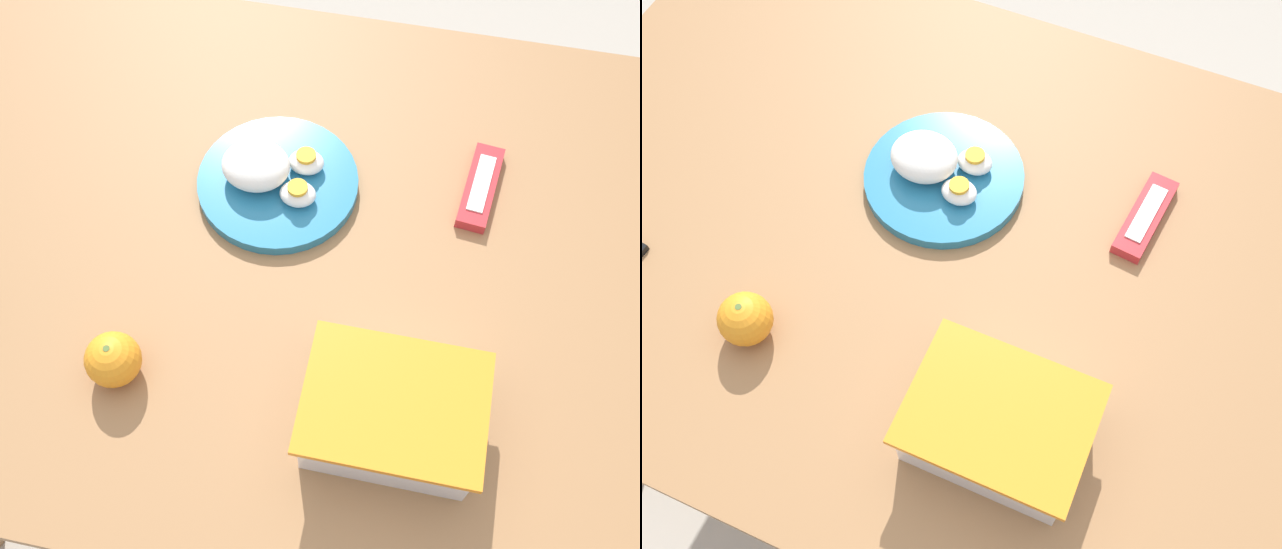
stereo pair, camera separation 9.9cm
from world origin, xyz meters
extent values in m
plane|color=#B2A899|center=(0.00, 0.00, 0.00)|extent=(10.00, 10.00, 0.00)
cube|color=#996B42|center=(0.00, 0.00, 0.76)|extent=(1.28, 0.92, 0.03)
cylinder|color=brown|center=(-0.58, -0.40, 0.37)|extent=(0.06, 0.06, 0.75)
cylinder|color=brown|center=(0.58, -0.40, 0.37)|extent=(0.06, 0.06, 0.75)
cube|color=white|center=(-0.19, 0.24, 0.82)|extent=(0.20, 0.15, 0.08)
cube|color=beige|center=(-0.19, 0.24, 0.80)|extent=(0.18, 0.14, 0.05)
cube|color=orange|center=(-0.19, 0.24, 0.86)|extent=(0.21, 0.16, 0.01)
ellipsoid|color=gray|center=(-0.19, 0.22, 0.82)|extent=(0.06, 0.05, 0.03)
sphere|color=orange|center=(0.16, 0.23, 0.81)|extent=(0.07, 0.07, 0.07)
cylinder|color=#4C662D|center=(0.16, 0.23, 0.85)|extent=(0.01, 0.01, 0.00)
cylinder|color=teal|center=(0.03, -0.09, 0.79)|extent=(0.23, 0.23, 0.02)
ellipsoid|color=white|center=(0.06, -0.09, 0.82)|extent=(0.10, 0.09, 0.05)
ellipsoid|color=white|center=(-0.01, -0.12, 0.81)|extent=(0.05, 0.04, 0.03)
cylinder|color=#F4A823|center=(-0.01, -0.12, 0.82)|extent=(0.03, 0.03, 0.01)
ellipsoid|color=white|center=(-0.01, -0.06, 0.81)|extent=(0.05, 0.04, 0.03)
cylinder|color=#F4A823|center=(-0.01, -0.06, 0.82)|extent=(0.03, 0.03, 0.01)
cube|color=#B7282D|center=(-0.26, -0.14, 0.79)|extent=(0.06, 0.15, 0.02)
cube|color=white|center=(-0.26, -0.14, 0.80)|extent=(0.03, 0.10, 0.00)
camera|label=1|loc=(-0.16, 0.53, 1.68)|focal=42.00mm
camera|label=2|loc=(-0.26, 0.50, 1.68)|focal=42.00mm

